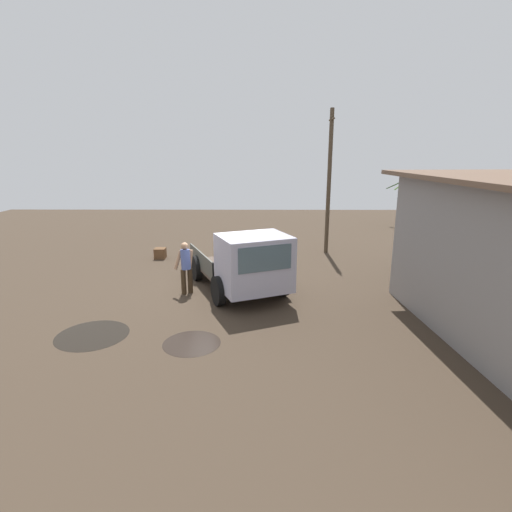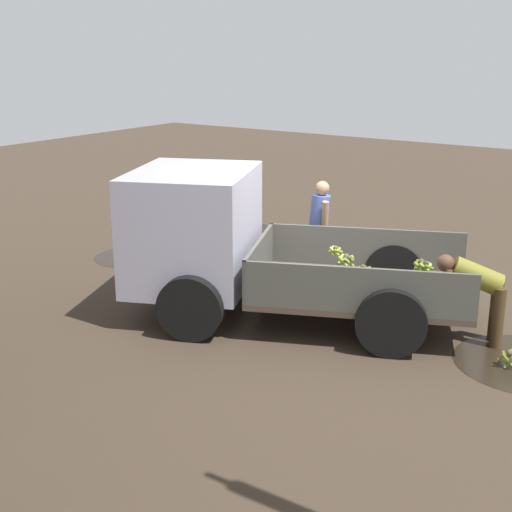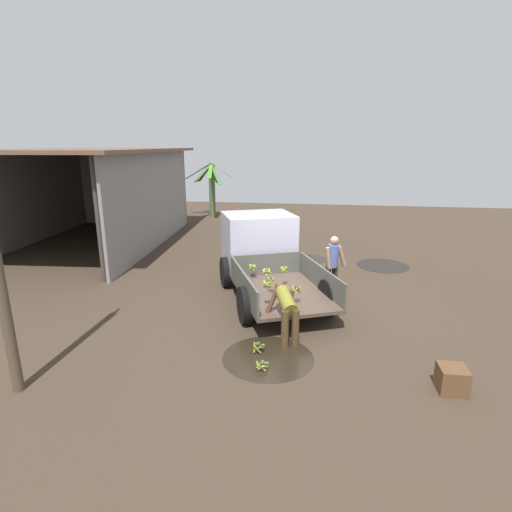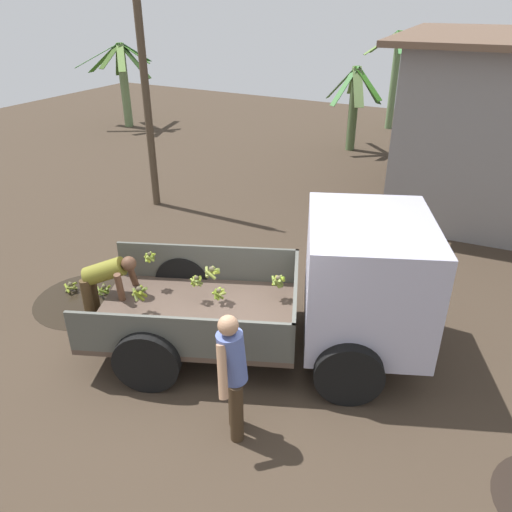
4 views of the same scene
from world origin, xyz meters
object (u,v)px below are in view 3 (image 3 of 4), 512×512
object	(u,v)px
person_foreground_visitor	(333,263)
wooden_crate_0	(452,379)
person_worker_loading	(286,308)
banana_bunch_on_ground_0	(258,346)
banana_bunch_on_ground_1	(262,365)
cargo_truck	(262,249)

from	to	relation	value
person_foreground_visitor	wooden_crate_0	world-z (taller)	person_foreground_visitor
person_worker_loading	banana_bunch_on_ground_0	world-z (taller)	person_worker_loading
banana_bunch_on_ground_1	wooden_crate_0	size ratio (longest dim) A/B	0.55
wooden_crate_0	person_worker_loading	bearing A→B (deg)	64.64
cargo_truck	wooden_crate_0	world-z (taller)	cargo_truck
banana_bunch_on_ground_1	banana_bunch_on_ground_0	bearing A→B (deg)	14.75
cargo_truck	banana_bunch_on_ground_0	distance (m)	4.04
cargo_truck	banana_bunch_on_ground_0	bearing A→B (deg)	164.15
person_foreground_visitor	person_worker_loading	world-z (taller)	person_foreground_visitor
person_worker_loading	banana_bunch_on_ground_1	xyz separation A→B (m)	(-1.21, 0.33, -0.62)
person_foreground_visitor	person_worker_loading	xyz separation A→B (m)	(-2.86, 1.01, -0.19)
banana_bunch_on_ground_1	wooden_crate_0	world-z (taller)	wooden_crate_0
person_worker_loading	banana_bunch_on_ground_1	bearing A→B (deg)	140.85
cargo_truck	wooden_crate_0	xyz separation A→B (m)	(-4.67, -3.84, -0.87)
person_foreground_visitor	cargo_truck	bearing A→B (deg)	-138.56
banana_bunch_on_ground_0	person_foreground_visitor	bearing A→B (deg)	-23.62
banana_bunch_on_ground_0	cargo_truck	bearing A→B (deg)	7.07
person_foreground_visitor	wooden_crate_0	xyz separation A→B (m)	(-4.21, -1.85, -0.69)
banana_bunch_on_ground_1	wooden_crate_0	bearing A→B (deg)	-92.74
person_foreground_visitor	wooden_crate_0	distance (m)	4.66
banana_bunch_on_ground_0	wooden_crate_0	bearing A→B (deg)	-102.92
person_worker_loading	banana_bunch_on_ground_0	bearing A→B (deg)	116.22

